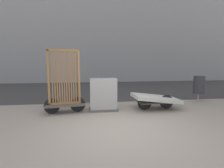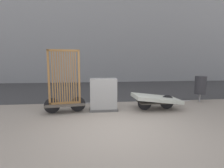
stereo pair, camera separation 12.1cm
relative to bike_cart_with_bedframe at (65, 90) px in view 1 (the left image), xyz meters
name	(u,v)px [view 1 (the left image)]	position (x,y,z in m)	size (l,w,h in m)	color
ground_plane	(121,129)	(1.62, -1.71, -0.79)	(60.00, 60.00, 0.00)	gray
road_strip	(101,89)	(1.62, 5.25, -0.79)	(56.00, 7.75, 0.01)	#38383A
building_facade	(96,3)	(1.62, 11.12, 6.40)	(48.00, 4.00, 14.39)	gray
bike_cart_with_bedframe	(65,90)	(0.00, 0.00, 0.00)	(2.05, 0.80, 2.15)	#4C4742
bike_cart_with_mattress	(156,99)	(3.24, 0.00, -0.40)	(2.22, 1.03, 0.59)	#4C4742
utility_cabinet	(103,96)	(1.32, 0.11, -0.26)	(1.00, 0.52, 1.15)	#4C4C4C
trash_bin	(199,85)	(5.63, 1.03, -0.06)	(0.48, 0.48, 1.12)	gray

